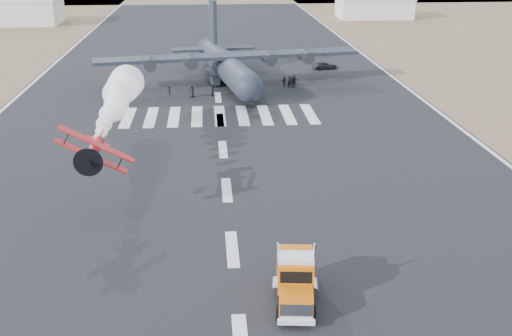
{
  "coord_description": "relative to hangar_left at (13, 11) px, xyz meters",
  "views": [
    {
      "loc": [
        -1.6,
        -31.82,
        22.71
      ],
      "look_at": [
        2.36,
        18.88,
        4.0
      ],
      "focal_mm": 45.0,
      "sensor_mm": 36.0,
      "label": 1
    }
  ],
  "objects": [
    {
      "name": "crew_c",
      "position": [
        44.81,
        -83.72,
        -2.59
      ],
      "size": [
        0.97,
        1.15,
        1.63
      ],
      "primitive_type": "imported",
      "rotation": [
        0.0,
        0.0,
        5.27
      ],
      "color": "black",
      "rests_on": "ground"
    },
    {
      "name": "hangar_left",
      "position": [
        0.0,
        0.0,
        0.0
      ],
      "size": [
        24.5,
        14.5,
        6.7
      ],
      "color": "beige",
      "rests_on": "ground"
    },
    {
      "name": "crew_g",
      "position": [
        63.21,
        -79.02,
        -2.53
      ],
      "size": [
        0.8,
        0.83,
        1.76
      ],
      "primitive_type": "imported",
      "rotation": [
        0.0,
        0.0,
        0.97
      ],
      "color": "black",
      "rests_on": "ground"
    },
    {
      "name": "aerobatic_biplane",
      "position": [
        40.78,
        -125.3,
        2.2
      ],
      "size": [
        5.96,
        5.96,
        4.5
      ],
      "rotation": [
        0.0,
        0.49,
        0.01
      ],
      "color": "red"
    },
    {
      "name": "crew_d",
      "position": [
        62.55,
        -78.46,
        -2.61
      ],
      "size": [
        1.05,
        0.82,
        1.59
      ],
      "primitive_type": "imported",
      "rotation": [
        0.0,
        0.0,
        3.57
      ],
      "color": "black",
      "rests_on": "ground"
    },
    {
      "name": "crew_a",
      "position": [
        54.35,
        -82.98,
        -2.58
      ],
      "size": [
        0.78,
        0.78,
        1.66
      ],
      "primitive_type": "imported",
      "rotation": [
        0.0,
        0.0,
        3.91
      ],
      "color": "black",
      "rests_on": "ground"
    },
    {
      "name": "support_vehicle",
      "position": [
        71.32,
        -65.47,
        -2.79
      ],
      "size": [
        4.79,
        2.96,
        1.24
      ],
      "primitive_type": "imported",
      "rotation": [
        0.0,
        0.0,
        1.79
      ],
      "color": "black",
      "rests_on": "ground"
    },
    {
      "name": "crew_e",
      "position": [
        48.2,
        -84.53,
        -2.52
      ],
      "size": [
        1.0,
        0.79,
        1.78
      ],
      "primitive_type": "imported",
      "rotation": [
        0.0,
        0.0,
        5.94
      ],
      "color": "black",
      "rests_on": "ground"
    },
    {
      "name": "crew_f",
      "position": [
        64.0,
        -79.16,
        -2.47
      ],
      "size": [
        1.72,
        1.49,
        1.87
      ],
      "primitive_type": "imported",
      "rotation": [
        0.0,
        0.0,
        0.64
      ],
      "color": "black",
      "rests_on": "ground"
    },
    {
      "name": "transport_aircraft",
      "position": [
        53.63,
        -75.23,
        -0.32
      ],
      "size": [
        41.48,
        34.0,
        11.99
      ],
      "rotation": [
        0.0,
        0.0,
        0.17
      ],
      "color": "#1D1F2C",
      "rests_on": "ground"
    },
    {
      "name": "hangar_right",
      "position": [
        98.0,
        5.0,
        -0.4
      ],
      "size": [
        20.5,
        12.5,
        5.9
      ],
      "color": "beige",
      "rests_on": "ground"
    },
    {
      "name": "crew_h",
      "position": [
        63.46,
        -79.56,
        -2.52
      ],
      "size": [
        0.94,
        0.67,
        1.77
      ],
      "primitive_type": "imported",
      "rotation": [
        0.0,
        0.0,
        6.11
      ],
      "color": "black",
      "rests_on": "ground"
    },
    {
      "name": "semi_truck",
      "position": [
        55.81,
        -140.56,
        -1.78
      ],
      "size": [
        3.13,
        7.49,
        3.3
      ],
      "rotation": [
        0.0,
        0.0,
        -0.12
      ],
      "color": "black",
      "rests_on": "ground"
    },
    {
      "name": "crew_b",
      "position": [
        51.33,
        -84.07,
        -2.55
      ],
      "size": [
        0.74,
        0.95,
        1.71
      ],
      "primitive_type": "imported",
      "rotation": [
        0.0,
        0.0,
        1.26
      ],
      "color": "black",
      "rests_on": "ground"
    },
    {
      "name": "runway_markings",
      "position": [
        52.0,
        -85.0,
        -3.4
      ],
      "size": [
        60.0,
        260.0,
        0.01
      ],
      "primitive_type": null,
      "color": "silver",
      "rests_on": "ground"
    },
    {
      "name": "smoke_trail",
      "position": [
        40.64,
        -103.66,
        2.37
      ],
      "size": [
        4.21,
        25.8,
        4.21
      ],
      "rotation": [
        0.0,
        0.0,
        0.01
      ],
      "color": "white"
    }
  ]
}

